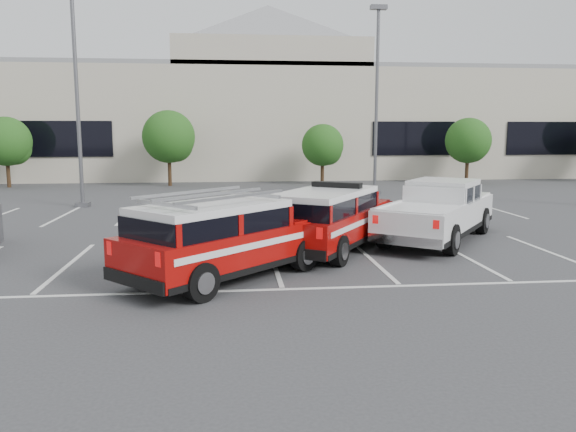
{
  "coord_description": "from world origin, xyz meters",
  "views": [
    {
      "loc": [
        -1.13,
        -14.89,
        3.48
      ],
      "look_at": [
        0.54,
        1.15,
        1.05
      ],
      "focal_mm": 35.0,
      "sensor_mm": 36.0,
      "label": 1
    }
  ],
  "objects_px": {
    "ladder_suv": "(224,244)",
    "light_pole_mid": "(377,100)",
    "tree_mid_right": "(324,147)",
    "light_pole_left": "(77,94)",
    "convention_building": "(245,116)",
    "tree_left": "(8,143)",
    "tree_mid_left": "(170,139)",
    "white_pickup": "(438,217)",
    "fire_chief_suv": "(330,223)",
    "tree_right": "(469,142)"
  },
  "relations": [
    {
      "from": "light_pole_left",
      "to": "light_pole_mid",
      "type": "height_order",
      "value": "same"
    },
    {
      "from": "tree_left",
      "to": "tree_right",
      "type": "bearing_deg",
      "value": 0.0
    },
    {
      "from": "tree_right",
      "to": "fire_chief_suv",
      "type": "relative_size",
      "value": 0.75
    },
    {
      "from": "tree_mid_left",
      "to": "light_pole_mid",
      "type": "height_order",
      "value": "light_pole_mid"
    },
    {
      "from": "tree_mid_left",
      "to": "ladder_suv",
      "type": "relative_size",
      "value": 0.92
    },
    {
      "from": "light_pole_left",
      "to": "light_pole_mid",
      "type": "bearing_deg",
      "value": 14.93
    },
    {
      "from": "fire_chief_suv",
      "to": "tree_mid_left",
      "type": "bearing_deg",
      "value": 140.11
    },
    {
      "from": "fire_chief_suv",
      "to": "tree_right",
      "type": "bearing_deg",
      "value": 89.9
    },
    {
      "from": "convention_building",
      "to": "fire_chief_suv",
      "type": "height_order",
      "value": "convention_building"
    },
    {
      "from": "ladder_suv",
      "to": "tree_right",
      "type": "bearing_deg",
      "value": 101.46
    },
    {
      "from": "tree_left",
      "to": "white_pickup",
      "type": "bearing_deg",
      "value": -43.88
    },
    {
      "from": "light_pole_left",
      "to": "tree_mid_left",
      "type": "bearing_deg",
      "value": 72.9
    },
    {
      "from": "convention_building",
      "to": "light_pole_mid",
      "type": "relative_size",
      "value": 5.86
    },
    {
      "from": "light_pole_mid",
      "to": "light_pole_left",
      "type": "bearing_deg",
      "value": -165.07
    },
    {
      "from": "convention_building",
      "to": "tree_left",
      "type": "bearing_deg",
      "value": -146.95
    },
    {
      "from": "light_pole_left",
      "to": "tree_left",
      "type": "bearing_deg",
      "value": 124.52
    },
    {
      "from": "tree_left",
      "to": "fire_chief_suv",
      "type": "distance_m",
      "value": 26.83
    },
    {
      "from": "tree_mid_right",
      "to": "light_pole_left",
      "type": "bearing_deg",
      "value": -142.5
    },
    {
      "from": "convention_building",
      "to": "fire_chief_suv",
      "type": "relative_size",
      "value": 10.21
    },
    {
      "from": "light_pole_left",
      "to": "ladder_suv",
      "type": "relative_size",
      "value": 1.94
    },
    {
      "from": "light_pole_left",
      "to": "fire_chief_suv",
      "type": "xyz_separation_m",
      "value": [
        9.78,
        -10.87,
        -4.37
      ]
    },
    {
      "from": "tree_left",
      "to": "white_pickup",
      "type": "xyz_separation_m",
      "value": [
        20.44,
        -19.66,
        -2.01
      ]
    },
    {
      "from": "white_pickup",
      "to": "tree_right",
      "type": "bearing_deg",
      "value": 100.91
    },
    {
      "from": "tree_right",
      "to": "ladder_suv",
      "type": "distance_m",
      "value": 28.97
    },
    {
      "from": "convention_building",
      "to": "tree_mid_left",
      "type": "relative_size",
      "value": 12.38
    },
    {
      "from": "tree_mid_left",
      "to": "white_pickup",
      "type": "distance_m",
      "value": 22.37
    },
    {
      "from": "light_pole_mid",
      "to": "fire_chief_suv",
      "type": "height_order",
      "value": "light_pole_mid"
    },
    {
      "from": "ladder_suv",
      "to": "light_pole_mid",
      "type": "bearing_deg",
      "value": 110.98
    },
    {
      "from": "convention_building",
      "to": "light_pole_left",
      "type": "bearing_deg",
      "value": -112.39
    },
    {
      "from": "convention_building",
      "to": "ladder_suv",
      "type": "distance_m",
      "value": 33.9
    },
    {
      "from": "convention_building",
      "to": "tree_mid_left",
      "type": "bearing_deg",
      "value": -117.4
    },
    {
      "from": "ladder_suv",
      "to": "tree_left",
      "type": "bearing_deg",
      "value": 165.73
    },
    {
      "from": "tree_mid_left",
      "to": "light_pole_left",
      "type": "relative_size",
      "value": 0.47
    },
    {
      "from": "tree_mid_right",
      "to": "light_pole_left",
      "type": "height_order",
      "value": "light_pole_left"
    },
    {
      "from": "tree_mid_right",
      "to": "white_pickup",
      "type": "distance_m",
      "value": 19.74
    },
    {
      "from": "tree_mid_left",
      "to": "light_pole_mid",
      "type": "relative_size",
      "value": 0.47
    },
    {
      "from": "tree_mid_left",
      "to": "fire_chief_suv",
      "type": "relative_size",
      "value": 0.82
    },
    {
      "from": "tree_left",
      "to": "light_pole_mid",
      "type": "distance_m",
      "value": 22.86
    },
    {
      "from": "convention_building",
      "to": "ladder_suv",
      "type": "relative_size",
      "value": 11.39
    },
    {
      "from": "tree_mid_left",
      "to": "tree_right",
      "type": "bearing_deg",
      "value": -0.0
    },
    {
      "from": "white_pickup",
      "to": "tree_mid_left",
      "type": "bearing_deg",
      "value": 154.82
    },
    {
      "from": "convention_building",
      "to": "light_pole_mid",
      "type": "height_order",
      "value": "convention_building"
    },
    {
      "from": "light_pole_mid",
      "to": "ladder_suv",
      "type": "xyz_separation_m",
      "value": [
        -8.28,
        -17.78,
        -4.35
      ]
    },
    {
      "from": "tree_mid_left",
      "to": "tree_mid_right",
      "type": "distance_m",
      "value": 10.01
    },
    {
      "from": "tree_mid_left",
      "to": "light_pole_mid",
      "type": "xyz_separation_m",
      "value": [
        11.91,
        -6.05,
        2.14
      ]
    },
    {
      "from": "tree_mid_left",
      "to": "white_pickup",
      "type": "xyz_separation_m",
      "value": [
        10.44,
        -19.66,
        -2.28
      ]
    },
    {
      "from": "tree_left",
      "to": "white_pickup",
      "type": "height_order",
      "value": "tree_left"
    },
    {
      "from": "light_pole_left",
      "to": "tree_right",
      "type": "bearing_deg",
      "value": 23.51
    },
    {
      "from": "light_pole_mid",
      "to": "fire_chief_suv",
      "type": "bearing_deg",
      "value": -109.33
    },
    {
      "from": "convention_building",
      "to": "tree_mid_right",
      "type": "height_order",
      "value": "convention_building"
    }
  ]
}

